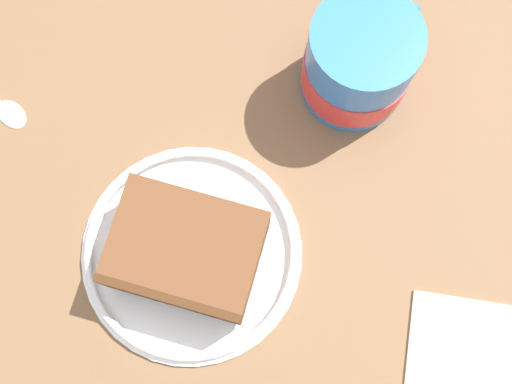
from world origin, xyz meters
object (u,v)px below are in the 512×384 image
object	(u,v)px
small_plate	(191,252)
tea_mug	(359,63)
folded_napkin	(486,367)
cake_slice	(187,251)

from	to	relation	value
small_plate	tea_mug	size ratio (longest dim) A/B	1.69
small_plate	folded_napkin	bearing A→B (deg)	-2.35
cake_slice	folded_napkin	size ratio (longest dim) A/B	0.92
small_plate	tea_mug	distance (cm)	19.60
cake_slice	tea_mug	bearing A→B (deg)	66.65
cake_slice	small_plate	bearing A→B (deg)	92.88
small_plate	cake_slice	distance (cm)	2.72
tea_mug	folded_napkin	size ratio (longest dim) A/B	0.86
cake_slice	tea_mug	size ratio (longest dim) A/B	1.07
small_plate	cake_slice	xyz separation A→B (cm)	(0.01, -0.27, 2.70)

